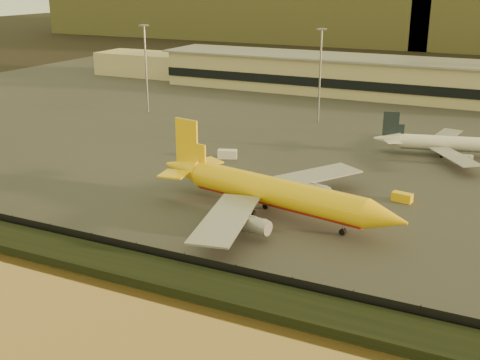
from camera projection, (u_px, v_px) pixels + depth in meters
name	position (u px, v px, depth m)	size (l,w,h in m)	color
ground	(216.00, 233.00, 95.88)	(900.00, 900.00, 0.00)	black
embankment	(157.00, 274.00, 81.16)	(320.00, 7.00, 1.40)	black
tarmac	(367.00, 115.00, 176.86)	(320.00, 220.00, 0.20)	#2D2D2D
perimeter_fence	(172.00, 258.00, 84.38)	(300.00, 0.05, 2.20)	black
terminal_building	(349.00, 76.00, 206.90)	(202.00, 25.00, 12.60)	tan
apron_light_masts	(410.00, 75.00, 148.61)	(152.20, 12.20, 25.40)	slate
dhl_cargo_jet	(272.00, 192.00, 100.90)	(47.51, 45.91, 14.23)	yellow
white_narrowbody_jet	(450.00, 144.00, 135.04)	(33.39, 31.97, 9.69)	silver
gse_vehicle_yellow	(402.00, 197.00, 108.50)	(3.61, 1.62, 1.62)	yellow
gse_vehicle_white	(227.00, 154.00, 134.19)	(4.24, 1.91, 1.91)	silver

